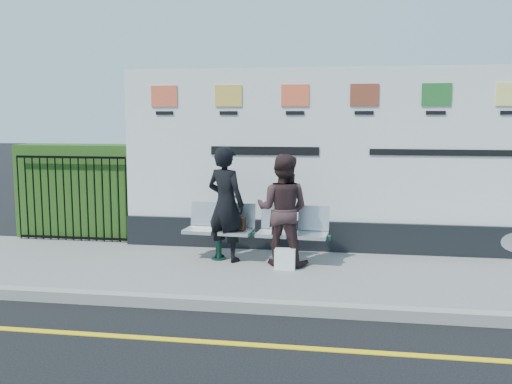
# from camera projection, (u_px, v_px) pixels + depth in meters

# --- Properties ---
(ground) EXTENTS (80.00, 80.00, 0.00)m
(ground) POSITION_uv_depth(u_px,v_px,m) (317.00, 349.00, 5.75)
(ground) COLOR black
(pavement) EXTENTS (14.00, 3.00, 0.12)m
(pavement) POSITION_uv_depth(u_px,v_px,m) (327.00, 276.00, 8.19)
(pavement) COLOR gray
(pavement) RESTS_ON ground
(kerb) EXTENTS (14.00, 0.18, 0.14)m
(kerb) POSITION_uv_depth(u_px,v_px,m) (322.00, 310.00, 6.72)
(kerb) COLOR gray
(kerb) RESTS_ON ground
(yellow_line) EXTENTS (14.00, 0.10, 0.01)m
(yellow_line) POSITION_uv_depth(u_px,v_px,m) (317.00, 349.00, 5.75)
(yellow_line) COLOR yellow
(yellow_line) RESTS_ON ground
(billboard) EXTENTS (8.00, 0.30, 3.00)m
(billboard) POSITION_uv_depth(u_px,v_px,m) (362.00, 173.00, 9.25)
(billboard) COLOR black
(billboard) RESTS_ON pavement
(hedge) EXTENTS (2.35, 0.70, 1.70)m
(hedge) POSITION_uv_depth(u_px,v_px,m) (83.00, 190.00, 10.56)
(hedge) COLOR #295218
(hedge) RESTS_ON pavement
(railing) EXTENTS (2.05, 0.06, 1.54)m
(railing) POSITION_uv_depth(u_px,v_px,m) (72.00, 198.00, 10.13)
(railing) COLOR black
(railing) RESTS_ON pavement
(bench) EXTENTS (2.24, 0.71, 0.47)m
(bench) POSITION_uv_depth(u_px,v_px,m) (255.00, 246.00, 8.74)
(bench) COLOR #AEB2B7
(bench) RESTS_ON pavement
(woman_left) EXTENTS (0.76, 0.65, 1.77)m
(woman_left) POSITION_uv_depth(u_px,v_px,m) (226.00, 204.00, 8.72)
(woman_left) COLOR black
(woman_left) RESTS_ON pavement
(woman_right) EXTENTS (0.89, 0.74, 1.66)m
(woman_right) POSITION_uv_depth(u_px,v_px,m) (283.00, 210.00, 8.50)
(woman_right) COLOR #342122
(woman_right) RESTS_ON pavement
(handbag_brown) EXTENTS (0.29, 0.18, 0.21)m
(handbag_brown) POSITION_uv_depth(u_px,v_px,m) (237.00, 223.00, 8.76)
(handbag_brown) COLOR black
(handbag_brown) RESTS_ON bench
(carrier_bag_white) EXTENTS (0.30, 0.18, 0.30)m
(carrier_bag_white) POSITION_uv_depth(u_px,v_px,m) (285.00, 259.00, 8.31)
(carrier_bag_white) COLOR white
(carrier_bag_white) RESTS_ON pavement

